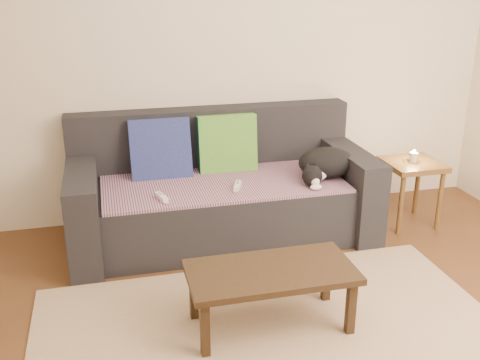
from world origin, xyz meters
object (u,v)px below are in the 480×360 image
object	(u,v)px
wii_remote_a	(162,197)
cat	(325,164)
sofa	(221,195)
coffee_table	(271,277)
wii_remote_b	(237,186)
side_table	(412,173)

from	to	relation	value
wii_remote_a	cat	bearing A→B (deg)	-99.54
sofa	coffee_table	size ratio (longest dim) A/B	2.39
sofa	wii_remote_b	bearing A→B (deg)	-73.83
sofa	coffee_table	distance (m)	1.19
wii_remote_a	wii_remote_b	xyz separation A→B (m)	(0.52, 0.08, 0.00)
coffee_table	wii_remote_b	bearing A→B (deg)	86.80
wii_remote_a	wii_remote_b	bearing A→B (deg)	-97.27
side_table	sofa	bearing A→B (deg)	173.46
sofa	side_table	xyz separation A→B (m)	(1.42, -0.16, 0.10)
wii_remote_a	sofa	bearing A→B (deg)	-71.35
wii_remote_a	coffee_table	xyz separation A→B (m)	(0.47, -0.88, -0.15)
cat	wii_remote_b	world-z (taller)	cat
cat	wii_remote_b	size ratio (longest dim) A/B	3.28
cat	coffee_table	xyz separation A→B (m)	(-0.70, -1.01, -0.23)
wii_remote_b	side_table	bearing A→B (deg)	-65.90
cat	coffee_table	bearing A→B (deg)	-132.72
sofa	wii_remote_a	distance (m)	0.57
wii_remote_a	wii_remote_b	world-z (taller)	same
cat	wii_remote_b	bearing A→B (deg)	176.48
sofa	coffee_table	bearing A→B (deg)	-89.35
coffee_table	cat	bearing A→B (deg)	55.15
wii_remote_b	side_table	xyz separation A→B (m)	(1.35, 0.07, -0.05)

